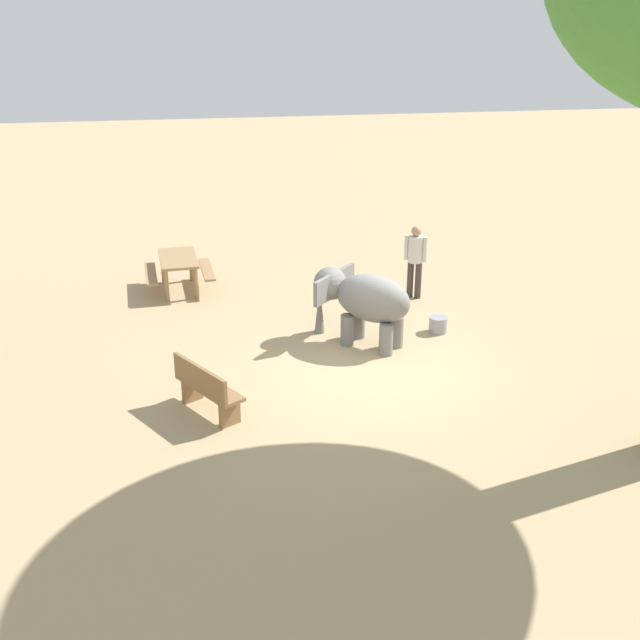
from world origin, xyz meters
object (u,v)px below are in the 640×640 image
elephant (363,299)px  person_handler (415,256)px  feed_bucket (438,325)px  wooden_bench (206,388)px  picnic_table_near (179,265)px

elephant → person_handler: (2.21, -1.63, 0.04)m
feed_bucket → wooden_bench: bearing=119.2°
picnic_table_near → person_handler: bearing=-108.5°
person_handler → wooden_bench: size_ratio=1.16×
person_handler → feed_bucket: size_ratio=4.50×
person_handler → picnic_table_near: (1.26, 5.07, -0.36)m
wooden_bench → elephant: bearing=94.9°
elephant → feed_bucket: size_ratio=5.35×
wooden_bench → picnic_table_near: bearing=152.0°
wooden_bench → feed_bucket: bearing=86.7°
picnic_table_near → feed_bucket: (-3.19, -5.04, -0.43)m
person_handler → feed_bucket: person_handler is taller
feed_bucket → elephant: bearing=99.8°
person_handler → picnic_table_near: size_ratio=1.00×
elephant → person_handler: person_handler is taller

